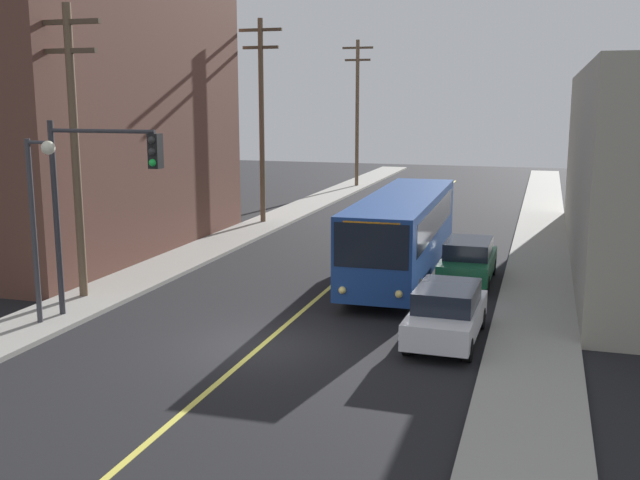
{
  "coord_description": "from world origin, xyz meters",
  "views": [
    {
      "loc": [
        7.32,
        -18.32,
        6.74
      ],
      "look_at": [
        0.0,
        5.59,
        2.0
      ],
      "focal_mm": 41.5,
      "sensor_mm": 36.0,
      "label": 1
    }
  ],
  "objects": [
    {
      "name": "ground_plane",
      "position": [
        0.0,
        0.0,
        0.0
      ],
      "size": [
        120.0,
        120.0,
        0.0
      ],
      "primitive_type": "plane",
      "color": "black"
    },
    {
      "name": "sidewalk_left",
      "position": [
        -7.25,
        10.0,
        0.07
      ],
      "size": [
        2.5,
        90.0,
        0.15
      ],
      "primitive_type": "cube",
      "color": "gray",
      "rests_on": "ground"
    },
    {
      "name": "sidewalk_right",
      "position": [
        7.25,
        10.0,
        0.07
      ],
      "size": [
        2.5,
        90.0,
        0.15
      ],
      "primitive_type": "cube",
      "color": "gray",
      "rests_on": "ground"
    },
    {
      "name": "lane_stripe_center",
      "position": [
        0.0,
        15.0,
        0.01
      ],
      "size": [
        0.16,
        60.0,
        0.01
      ],
      "primitive_type": "cube",
      "color": "#D8CC4C",
      "rests_on": "ground"
    },
    {
      "name": "building_left_brick",
      "position": [
        -13.49,
        10.33,
        6.22
      ],
      "size": [
        10.0,
        16.5,
        12.43
      ],
      "color": "brown",
      "rests_on": "ground"
    },
    {
      "name": "city_bus",
      "position": [
        2.2,
        9.31,
        1.82
      ],
      "size": [
        2.8,
        12.2,
        3.2
      ],
      "color": "navy",
      "rests_on": "ground"
    },
    {
      "name": "parked_car_white",
      "position": [
        4.86,
        1.96,
        0.84
      ],
      "size": [
        1.91,
        4.44,
        1.62
      ],
      "color": "silver",
      "rests_on": "ground"
    },
    {
      "name": "parked_car_green",
      "position": [
        4.72,
        9.13,
        0.84
      ],
      "size": [
        1.84,
        4.41,
        1.62
      ],
      "color": "#196038",
      "rests_on": "ground"
    },
    {
      "name": "utility_pole_near",
      "position": [
        -7.62,
        2.78,
        5.47
      ],
      "size": [
        2.4,
        0.28,
        9.66
      ],
      "color": "brown",
      "rests_on": "sidewalk_left"
    },
    {
      "name": "utility_pole_mid",
      "position": [
        -7.5,
        19.33,
        6.09
      ],
      "size": [
        2.4,
        0.28,
        10.84
      ],
      "color": "brown",
      "rests_on": "sidewalk_left"
    },
    {
      "name": "utility_pole_far",
      "position": [
        -6.87,
        37.89,
        6.22
      ],
      "size": [
        2.4,
        0.28,
        11.11
      ],
      "color": "brown",
      "rests_on": "sidewalk_left"
    },
    {
      "name": "traffic_signal_left_corner",
      "position": [
        -5.41,
        0.67,
        4.3
      ],
      "size": [
        3.75,
        0.48,
        6.0
      ],
      "color": "#2D2D33",
      "rests_on": "sidewalk_left"
    },
    {
      "name": "street_lamp_left",
      "position": [
        -6.83,
        -0.27,
        3.74
      ],
      "size": [
        0.98,
        0.4,
        5.5
      ],
      "color": "#38383D",
      "rests_on": "sidewalk_left"
    }
  ]
}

